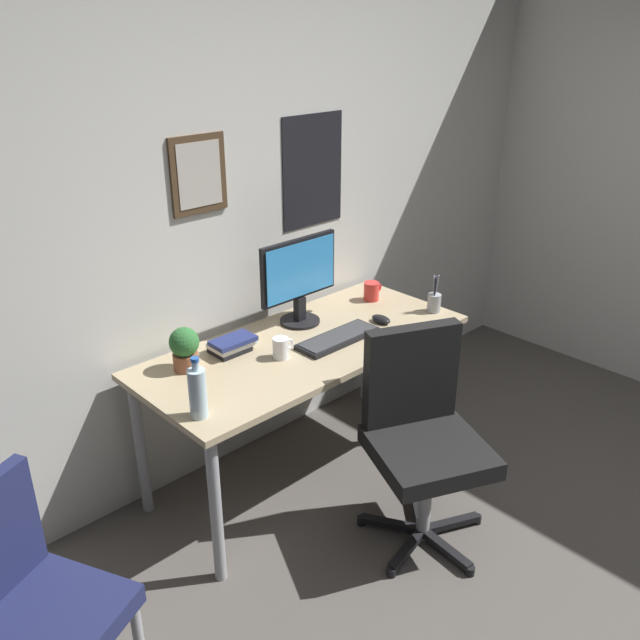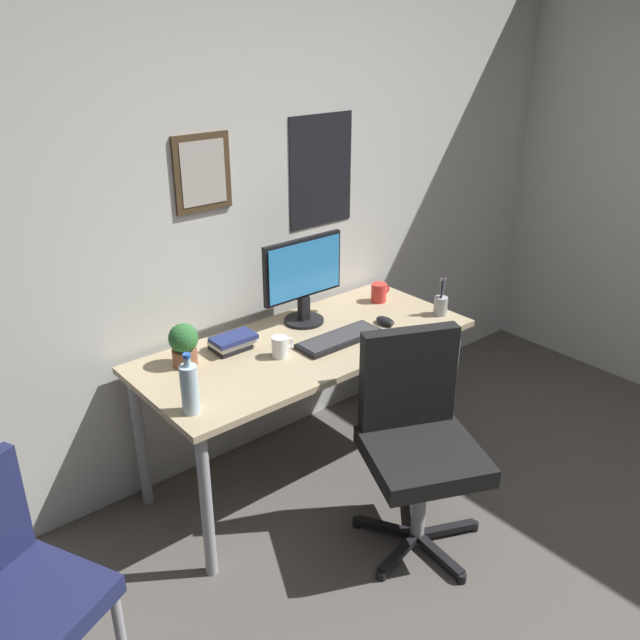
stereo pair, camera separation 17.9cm
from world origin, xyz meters
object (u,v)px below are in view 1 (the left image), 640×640
(keyboard, at_px, (338,338))
(book_stack_left, at_px, (232,344))
(monitor, at_px, (299,277))
(potted_plant, at_px, (184,347))
(coffee_mug_near, at_px, (372,291))
(side_chair, at_px, (26,602))
(computer_mouse, at_px, (381,319))
(office_chair, at_px, (421,428))
(coffee_mug_far, at_px, (281,348))
(water_bottle, at_px, (198,392))
(pen_cup, at_px, (434,302))

(keyboard, distance_m, book_stack_left, 0.50)
(monitor, xyz_separation_m, potted_plant, (-0.69, -0.03, -0.13))
(coffee_mug_near, relative_size, potted_plant, 0.62)
(side_chair, xyz_separation_m, book_stack_left, (1.21, 0.55, 0.26))
(keyboard, xyz_separation_m, coffee_mug_near, (0.49, 0.23, 0.04))
(side_chair, bearing_deg, computer_mouse, 8.61)
(office_chair, relative_size, side_chair, 1.09)
(coffee_mug_far, relative_size, potted_plant, 0.57)
(monitor, distance_m, potted_plant, 0.70)
(monitor, relative_size, coffee_mug_near, 3.83)
(water_bottle, bearing_deg, potted_plant, 64.02)
(monitor, xyz_separation_m, computer_mouse, (0.29, -0.29, -0.22))
(computer_mouse, xyz_separation_m, potted_plant, (-0.98, 0.26, 0.09))
(side_chair, relative_size, coffee_mug_near, 7.28)
(coffee_mug_near, bearing_deg, coffee_mug_far, -167.31)
(potted_plant, height_order, book_stack_left, potted_plant)
(water_bottle, bearing_deg, book_stack_left, 40.28)
(side_chair, height_order, coffee_mug_far, side_chair)
(office_chair, xyz_separation_m, water_bottle, (-0.80, 0.46, 0.31))
(office_chair, relative_size, potted_plant, 4.87)
(coffee_mug_near, bearing_deg, side_chair, -166.03)
(keyboard, height_order, coffee_mug_far, coffee_mug_far)
(side_chair, relative_size, coffee_mug_far, 7.87)
(monitor, height_order, book_stack_left, monitor)
(computer_mouse, bearing_deg, coffee_mug_far, 174.72)
(office_chair, height_order, potted_plant, office_chair)
(side_chair, xyz_separation_m, monitor, (1.65, 0.58, 0.47))
(office_chair, relative_size, book_stack_left, 4.56)
(keyboard, xyz_separation_m, book_stack_left, (-0.43, 0.26, 0.02))
(pen_cup, bearing_deg, keyboard, 170.76)
(potted_plant, bearing_deg, water_bottle, -115.98)
(monitor, relative_size, coffee_mug_far, 4.14)
(book_stack_left, bearing_deg, computer_mouse, -19.47)
(monitor, xyz_separation_m, pen_cup, (0.59, -0.38, -0.19))
(office_chair, bearing_deg, keyboard, 84.77)
(potted_plant, relative_size, pen_cup, 0.98)
(coffee_mug_near, bearing_deg, office_chair, -124.29)
(book_stack_left, bearing_deg, keyboard, -30.61)
(monitor, bearing_deg, potted_plant, -177.87)
(side_chair, distance_m, coffee_mug_near, 2.21)
(coffee_mug_far, distance_m, potted_plant, 0.43)
(pen_cup, bearing_deg, potted_plant, 164.52)
(office_chair, distance_m, potted_plant, 1.07)
(monitor, xyz_separation_m, coffee_mug_far, (-0.32, -0.23, -0.19))
(side_chair, xyz_separation_m, coffee_mug_far, (1.33, 0.35, 0.28))
(coffee_mug_near, bearing_deg, computer_mouse, -128.37)
(coffee_mug_far, xyz_separation_m, book_stack_left, (-0.12, 0.20, -0.01))
(side_chair, distance_m, computer_mouse, 1.97)
(computer_mouse, xyz_separation_m, water_bottle, (-1.15, -0.10, 0.09))
(computer_mouse, relative_size, coffee_mug_near, 0.92)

